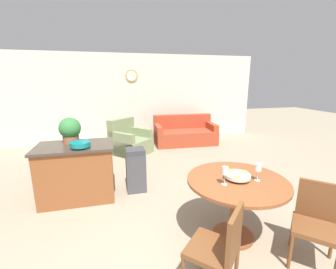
# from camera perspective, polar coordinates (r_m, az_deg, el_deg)

# --- Properties ---
(wall_back) EXTENTS (8.00, 0.09, 2.70)m
(wall_back) POSITION_cam_1_polar(r_m,az_deg,el_deg) (7.29, -8.19, 9.18)
(wall_back) COLOR silver
(wall_back) RESTS_ON ground_plane
(dining_table) EXTENTS (1.18, 1.18, 0.78)m
(dining_table) POSITION_cam_1_polar(r_m,az_deg,el_deg) (2.88, 16.92, -14.05)
(dining_table) COLOR brown
(dining_table) RESTS_ON ground_plane
(dining_chair_near_left) EXTENTS (0.59, 0.59, 0.87)m
(dining_chair_near_left) POSITION_cam_1_polar(r_m,az_deg,el_deg) (2.26, 13.02, -25.93)
(dining_chair_near_left) COLOR brown
(dining_chair_near_left) RESTS_ON ground_plane
(dining_chair_near_right) EXTENTS (0.59, 0.59, 0.87)m
(dining_chair_near_right) POSITION_cam_1_polar(r_m,az_deg,el_deg) (2.97, 33.39, -17.64)
(dining_chair_near_right) COLOR brown
(dining_chair_near_right) RESTS_ON ground_plane
(fruit_bowl) EXTENTS (0.30, 0.30, 0.10)m
(fruit_bowl) POSITION_cam_1_polar(r_m,az_deg,el_deg) (2.79, 17.22, -9.91)
(fruit_bowl) COLOR silver
(fruit_bowl) RESTS_ON dining_table
(wine_glass_left) EXTENTS (0.07, 0.07, 0.21)m
(wine_glass_left) POSITION_cam_1_polar(r_m,az_deg,el_deg) (2.58, 14.29, -9.09)
(wine_glass_left) COLOR silver
(wine_glass_left) RESTS_ON dining_table
(wine_glass_right) EXTENTS (0.07, 0.07, 0.21)m
(wine_glass_right) POSITION_cam_1_polar(r_m,az_deg,el_deg) (2.80, 21.99, -7.91)
(wine_glass_right) COLOR silver
(wine_glass_right) RESTS_ON dining_table
(kitchen_island) EXTENTS (1.18, 0.74, 0.91)m
(kitchen_island) POSITION_cam_1_polar(r_m,az_deg,el_deg) (3.98, -22.02, -8.77)
(kitchen_island) COLOR brown
(kitchen_island) RESTS_ON ground_plane
(teal_bowl) EXTENTS (0.30, 0.30, 0.09)m
(teal_bowl) POSITION_cam_1_polar(r_m,az_deg,el_deg) (3.63, -21.40, -2.31)
(teal_bowl) COLOR #147A7F
(teal_bowl) RESTS_ON kitchen_island
(potted_plant) EXTENTS (0.34, 0.34, 0.41)m
(potted_plant) POSITION_cam_1_polar(r_m,az_deg,el_deg) (3.96, -23.61, 1.12)
(potted_plant) COLOR #A36642
(potted_plant) RESTS_ON kitchen_island
(trash_bin) EXTENTS (0.33, 0.31, 0.77)m
(trash_bin) POSITION_cam_1_polar(r_m,az_deg,el_deg) (4.02, -8.18, -8.89)
(trash_bin) COLOR #47474C
(trash_bin) RESTS_ON ground_plane
(couch) EXTENTS (1.87, 1.02, 0.85)m
(couch) POSITION_cam_1_polar(r_m,az_deg,el_deg) (6.92, 4.24, 0.13)
(couch) COLOR #B24228
(couch) RESTS_ON ground_plane
(armchair) EXTENTS (1.21, 1.21, 0.91)m
(armchair) POSITION_cam_1_polar(r_m,az_deg,el_deg) (6.07, -9.72, -1.86)
(armchair) COLOR gray
(armchair) RESTS_ON ground_plane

